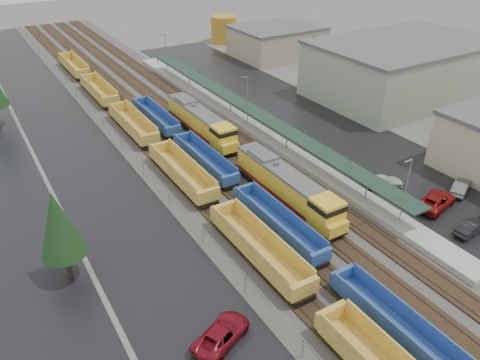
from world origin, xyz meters
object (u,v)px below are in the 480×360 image
at_px(locomotive_trail, 202,123).
at_px(parked_car_east_c, 383,181).
at_px(parked_car_west_c, 222,334).
at_px(parked_car_east_e, 461,187).
at_px(locomotive_lead, 288,187).
at_px(storage_tank, 224,29).
at_px(parked_car_east_b, 436,201).
at_px(well_string_yellow, 182,173).
at_px(well_string_blue, 278,223).
at_px(parked_car_east_a, 471,227).

bearing_deg(locomotive_trail, parked_car_east_c, -63.18).
xyz_separation_m(parked_car_west_c, parked_car_east_e, (34.66, 4.49, -0.02)).
bearing_deg(locomotive_lead, storage_tank, 66.04).
distance_m(locomotive_trail, parked_car_east_b, 33.06).
bearing_deg(storage_tank, parked_car_east_c, -104.30).
xyz_separation_m(well_string_yellow, parked_car_east_c, (20.04, -13.52, -0.54)).
distance_m(storage_tank, parked_car_east_c, 72.38).
distance_m(parked_car_east_c, parked_car_east_e, 8.85).
xyz_separation_m(well_string_blue, parked_car_east_c, (16.04, 0.89, -0.41)).
bearing_deg(parked_car_east_e, storage_tank, -32.12).
distance_m(parked_car_west_c, parked_car_east_c, 29.66).
xyz_separation_m(locomotive_lead, well_string_yellow, (-8.00, 10.71, -0.98)).
relative_size(well_string_blue, parked_car_west_c, 14.81).
height_order(locomotive_lead, parked_car_east_c, locomotive_lead).
bearing_deg(parked_car_west_c, parked_car_east_a, -116.71).
distance_m(locomotive_lead, parked_car_east_c, 12.45).
distance_m(parked_car_east_b, parked_car_east_c, 6.47).
height_order(well_string_yellow, parked_car_east_e, well_string_yellow).
bearing_deg(locomotive_lead, parked_car_east_b, -33.43).
bearing_deg(well_string_blue, storage_tank, 64.47).
bearing_deg(well_string_yellow, locomotive_trail, 52.13).
xyz_separation_m(locomotive_lead, parked_car_east_a, (12.86, -14.15, -1.51)).
distance_m(locomotive_trail, storage_tank, 55.12).
relative_size(locomotive_trail, parked_car_east_c, 3.77).
height_order(locomotive_trail, parked_car_west_c, locomotive_trail).
bearing_deg(parked_car_east_b, parked_car_east_a, 157.68).
relative_size(locomotive_trail, parked_car_east_a, 4.27).
xyz_separation_m(locomotive_trail, parked_car_west_c, (-15.83, -33.97, -1.47)).
xyz_separation_m(well_string_blue, parked_car_west_c, (-11.83, -9.27, -0.37)).
relative_size(parked_car_east_b, parked_car_east_e, 1.33).
distance_m(locomotive_trail, parked_car_west_c, 37.51).
height_order(parked_car_east_b, parked_car_east_e, parked_car_east_b).
relative_size(well_string_blue, storage_tank, 12.68).
xyz_separation_m(parked_car_west_c, parked_car_east_c, (27.86, 10.16, -0.05)).
bearing_deg(well_string_yellow, well_string_blue, -74.49).
bearing_deg(parked_car_east_b, well_string_blue, 60.34).
bearing_deg(parked_car_east_c, parked_car_west_c, 134.67).
bearing_deg(locomotive_trail, well_string_yellow, -127.87).
xyz_separation_m(parked_car_east_b, parked_car_east_c, (-1.67, 6.24, -0.12)).
bearing_deg(locomotive_trail, parked_car_east_b, -65.48).
bearing_deg(locomotive_trail, parked_car_east_a, -69.90).
xyz_separation_m(parked_car_east_c, parked_car_east_e, (6.80, -5.68, 0.03)).
bearing_deg(parked_car_east_b, parked_car_east_c, 2.17).
xyz_separation_m(locomotive_lead, parked_car_east_c, (12.04, -2.81, -1.52)).
relative_size(well_string_blue, parked_car_east_c, 16.52).
distance_m(locomotive_lead, parked_car_east_e, 20.71).
height_order(well_string_blue, parked_car_east_b, well_string_blue).
bearing_deg(storage_tank, parked_car_west_c, -119.67).
relative_size(storage_tank, parked_car_east_c, 1.30).
relative_size(locomotive_trail, well_string_blue, 0.23).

